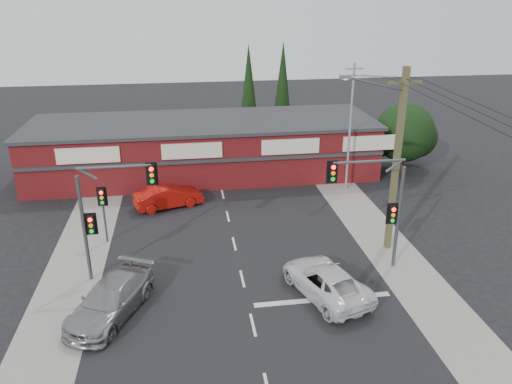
{
  "coord_description": "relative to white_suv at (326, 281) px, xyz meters",
  "views": [
    {
      "loc": [
        -2.51,
        -20.56,
        13.4
      ],
      "look_at": [
        1.02,
        3.0,
        3.79
      ],
      "focal_mm": 35.0,
      "sensor_mm": 36.0,
      "label": 1
    }
  ],
  "objects": [
    {
      "name": "silver_suv",
      "position": [
        -9.86,
        -0.14,
        0.04
      ],
      "size": [
        4.15,
        5.73,
        1.54
      ],
      "primitive_type": "imported",
      "rotation": [
        0.0,
        0.0,
        -0.42
      ],
      "color": "gray",
      "rests_on": "ground"
    },
    {
      "name": "conifer_far",
      "position": [
        3.25,
        27.05,
        4.75
      ],
      "size": [
        1.8,
        1.8,
        9.25
      ],
      "color": "#2D2116",
      "rests_on": "ground"
    },
    {
      "name": "lane_dashes",
      "position": [
        -3.75,
        5.68,
        -0.71
      ],
      "size": [
        0.12,
        46.87,
        0.01
      ],
      "color": "silver",
      "rests_on": "ground"
    },
    {
      "name": "verge_right",
      "position": [
        4.75,
        6.05,
        -0.72
      ],
      "size": [
        3.0,
        70.0,
        0.02
      ],
      "primitive_type": "cube",
      "color": "gray",
      "rests_on": "ground"
    },
    {
      "name": "red_sedan",
      "position": [
        -7.5,
        11.6,
        0.02
      ],
      "size": [
        4.77,
        2.84,
        1.48
      ],
      "primitive_type": "imported",
      "rotation": [
        0.0,
        0.0,
        1.87
      ],
      "color": "#AB110A",
      "rests_on": "ground"
    },
    {
      "name": "white_suv",
      "position": [
        0.0,
        0.0,
        0.0
      ],
      "size": [
        3.92,
        5.72,
        1.45
      ],
      "primitive_type": "imported",
      "rotation": [
        0.0,
        0.0,
        3.46
      ],
      "color": "silver",
      "rests_on": "ground"
    },
    {
      "name": "stop_line",
      "position": [
        -0.25,
        -0.45,
        -0.71
      ],
      "size": [
        6.5,
        0.35,
        0.01
      ],
      "primitive_type": "cube",
      "color": "silver",
      "rests_on": "ground"
    },
    {
      "name": "utility_pole",
      "position": [
        4.61,
        4.03,
        4.67
      ],
      "size": [
        4.38,
        0.59,
        10.0
      ],
      "color": "brown",
      "rests_on": "ground"
    },
    {
      "name": "pedestal_signal",
      "position": [
        -10.95,
        7.05,
        1.68
      ],
      "size": [
        0.55,
        0.27,
        3.38
      ],
      "color": "#47494C",
      "rests_on": "ground"
    },
    {
      "name": "power_lines",
      "position": [
        4.72,
        -1.42,
        8.31
      ],
      "size": [
        2.01,
        29.0,
        1.22
      ],
      "color": "black",
      "rests_on": "ground"
    },
    {
      "name": "ground",
      "position": [
        -3.75,
        1.05,
        -0.73
      ],
      "size": [
        120.0,
        120.0,
        0.0
      ],
      "primitive_type": "plane",
      "color": "black",
      "rests_on": "ground"
    },
    {
      "name": "shop_building",
      "position": [
        -4.75,
        18.03,
        1.41
      ],
      "size": [
        27.3,
        8.4,
        4.22
      ],
      "color": "#521013",
      "rests_on": "ground"
    },
    {
      "name": "road_strip",
      "position": [
        -3.75,
        6.05,
        -0.72
      ],
      "size": [
        14.0,
        70.0,
        0.01
      ],
      "primitive_type": "cube",
      "color": "black",
      "rests_on": "ground"
    },
    {
      "name": "steel_pole",
      "position": [
        5.25,
        13.05,
        3.98
      ],
      "size": [
        1.2,
        0.16,
        9.0
      ],
      "color": "gray",
      "rests_on": "ground"
    },
    {
      "name": "traffic_mast_left",
      "position": [
        -10.18,
        3.05,
        3.2
      ],
      "size": [
        3.77,
        0.27,
        5.97
      ],
      "color": "#47494C",
      "rests_on": "ground"
    },
    {
      "name": "conifer_near",
      "position": [
        -0.25,
        25.05,
        4.75
      ],
      "size": [
        1.8,
        1.8,
        9.25
      ],
      "color": "#2D2116",
      "rests_on": "ground"
    },
    {
      "name": "verge_left",
      "position": [
        -12.25,
        6.05,
        -0.72
      ],
      "size": [
        3.0,
        70.0,
        0.02
      ],
      "primitive_type": "cube",
      "color": "gray",
      "rests_on": "ground"
    },
    {
      "name": "tree_cluster",
      "position": [
        10.94,
        16.49,
        2.17
      ],
      "size": [
        5.9,
        5.1,
        5.5
      ],
      "color": "#2D2116",
      "rests_on": "ground"
    },
    {
      "name": "traffic_mast_right",
      "position": [
        3.11,
        2.05,
        3.22
      ],
      "size": [
        3.96,
        0.27,
        5.97
      ],
      "color": "#47494C",
      "rests_on": "ground"
    }
  ]
}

